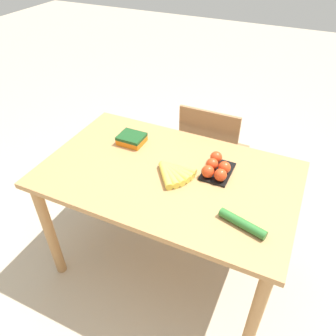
# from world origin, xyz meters

# --- Properties ---
(ground_plane) EXTENTS (12.00, 12.00, 0.00)m
(ground_plane) POSITION_xyz_m (0.00, 0.00, 0.00)
(ground_plane) COLOR #B7A88E
(dining_table) EXTENTS (1.32, 0.81, 0.76)m
(dining_table) POSITION_xyz_m (0.00, 0.00, 0.65)
(dining_table) COLOR #B27F4C
(dining_table) RESTS_ON ground_plane
(chair) EXTENTS (0.42, 0.40, 0.89)m
(chair) POSITION_xyz_m (0.05, 0.61, 0.47)
(chair) COLOR #8E6642
(chair) RESTS_ON ground_plane
(banana_bunch) EXTENTS (0.21, 0.19, 0.04)m
(banana_bunch) POSITION_xyz_m (0.03, -0.01, 0.78)
(banana_bunch) COLOR brown
(banana_bunch) RESTS_ON dining_table
(tomato_pack) EXTENTS (0.14, 0.21, 0.07)m
(tomato_pack) POSITION_xyz_m (0.23, 0.10, 0.80)
(tomato_pack) COLOR black
(tomato_pack) RESTS_ON dining_table
(carrot_bag) EXTENTS (0.15, 0.12, 0.05)m
(carrot_bag) POSITION_xyz_m (-0.31, 0.16, 0.79)
(carrot_bag) COLOR orange
(carrot_bag) RESTS_ON dining_table
(cucumber_near) EXTENTS (0.22, 0.10, 0.04)m
(cucumber_near) POSITION_xyz_m (0.44, -0.20, 0.78)
(cucumber_near) COLOR #2D702D
(cucumber_near) RESTS_ON dining_table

